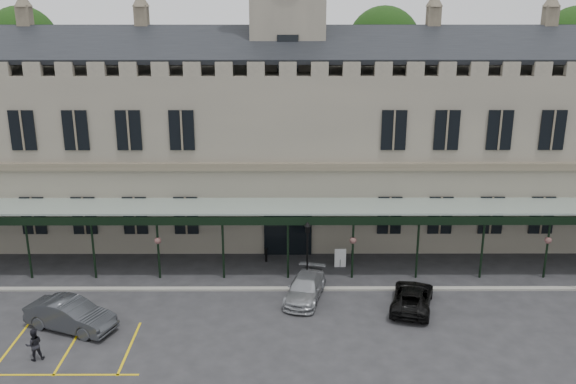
{
  "coord_description": "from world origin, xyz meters",
  "views": [
    {
      "loc": [
        -0.09,
        -29.41,
        17.19
      ],
      "look_at": [
        0.0,
        6.0,
        6.0
      ],
      "focal_mm": 40.0,
      "sensor_mm": 36.0,
      "label": 1
    }
  ],
  "objects_px": {
    "car_taxi": "(305,288)",
    "clock_tower": "(288,51)",
    "sign_board": "(340,258)",
    "car_left_b": "(71,315)",
    "station_building": "(288,145)",
    "lamp_post_mid": "(307,250)",
    "person_b": "(34,345)",
    "car_van": "(412,297)"
  },
  "relations": [
    {
      "from": "car_taxi",
      "to": "clock_tower",
      "type": "bearing_deg",
      "value": 108.42
    },
    {
      "from": "sign_board",
      "to": "car_left_b",
      "type": "height_order",
      "value": "car_left_b"
    },
    {
      "from": "station_building",
      "to": "lamp_post_mid",
      "type": "height_order",
      "value": "station_building"
    },
    {
      "from": "clock_tower",
      "to": "person_b",
      "type": "xyz_separation_m",
      "value": [
        -12.3,
        -18.08,
        -12.29
      ]
    },
    {
      "from": "car_left_b",
      "to": "person_b",
      "type": "distance_m",
      "value": 3.08
    },
    {
      "from": "station_building",
      "to": "clock_tower",
      "type": "bearing_deg",
      "value": 90.0
    },
    {
      "from": "car_left_b",
      "to": "car_taxi",
      "type": "relative_size",
      "value": 1.07
    },
    {
      "from": "station_building",
      "to": "person_b",
      "type": "height_order",
      "value": "station_building"
    },
    {
      "from": "car_left_b",
      "to": "sign_board",
      "type": "bearing_deg",
      "value": -40.43
    },
    {
      "from": "sign_board",
      "to": "station_building",
      "type": "bearing_deg",
      "value": 113.78
    },
    {
      "from": "car_van",
      "to": "car_taxi",
      "type": "bearing_deg",
      "value": 4.68
    },
    {
      "from": "station_building",
      "to": "sign_board",
      "type": "height_order",
      "value": "station_building"
    },
    {
      "from": "person_b",
      "to": "lamp_post_mid",
      "type": "bearing_deg",
      "value": -174.54
    },
    {
      "from": "lamp_post_mid",
      "to": "car_taxi",
      "type": "xyz_separation_m",
      "value": [
        -0.14,
        -1.24,
        -1.89
      ]
    },
    {
      "from": "clock_tower",
      "to": "person_b",
      "type": "bearing_deg",
      "value": -124.23
    },
    {
      "from": "clock_tower",
      "to": "car_taxi",
      "type": "height_order",
      "value": "clock_tower"
    },
    {
      "from": "station_building",
      "to": "lamp_post_mid",
      "type": "relative_size",
      "value": 13.9
    },
    {
      "from": "car_taxi",
      "to": "car_van",
      "type": "height_order",
      "value": "car_taxi"
    },
    {
      "from": "sign_board",
      "to": "car_van",
      "type": "distance_m",
      "value": 6.65
    },
    {
      "from": "car_left_b",
      "to": "person_b",
      "type": "xyz_separation_m",
      "value": [
        -0.8,
        -2.98,
        0.01
      ]
    },
    {
      "from": "station_building",
      "to": "car_van",
      "type": "xyz_separation_m",
      "value": [
        7.0,
        -12.69,
        -5.82
      ]
    },
    {
      "from": "station_building",
      "to": "car_van",
      "type": "height_order",
      "value": "station_building"
    },
    {
      "from": "station_building",
      "to": "car_left_b",
      "type": "relative_size",
      "value": 12.17
    },
    {
      "from": "station_building",
      "to": "car_left_b",
      "type": "height_order",
      "value": "station_building"
    },
    {
      "from": "clock_tower",
      "to": "lamp_post_mid",
      "type": "height_order",
      "value": "clock_tower"
    },
    {
      "from": "station_building",
      "to": "car_left_b",
      "type": "xyz_separation_m",
      "value": [
        -11.5,
        -15.01,
        -5.66
      ]
    },
    {
      "from": "car_left_b",
      "to": "car_van",
      "type": "xyz_separation_m",
      "value": [
        18.5,
        2.32,
        -0.17
      ]
    },
    {
      "from": "lamp_post_mid",
      "to": "clock_tower",
      "type": "bearing_deg",
      "value": 96.26
    },
    {
      "from": "station_building",
      "to": "car_taxi",
      "type": "bearing_deg",
      "value": -85.05
    },
    {
      "from": "station_building",
      "to": "sign_board",
      "type": "bearing_deg",
      "value": -64.5
    },
    {
      "from": "car_left_b",
      "to": "person_b",
      "type": "bearing_deg",
      "value": -173.43
    },
    {
      "from": "lamp_post_mid",
      "to": "car_left_b",
      "type": "xyz_separation_m",
      "value": [
        -12.64,
        -4.7,
        -1.75
      ]
    },
    {
      "from": "clock_tower",
      "to": "lamp_post_mid",
      "type": "relative_size",
      "value": 5.74
    },
    {
      "from": "lamp_post_mid",
      "to": "car_van",
      "type": "distance_m",
      "value": 6.61
    },
    {
      "from": "clock_tower",
      "to": "car_taxi",
      "type": "bearing_deg",
      "value": -85.09
    },
    {
      "from": "car_van",
      "to": "car_left_b",
      "type": "bearing_deg",
      "value": 22.55
    },
    {
      "from": "car_van",
      "to": "person_b",
      "type": "height_order",
      "value": "person_b"
    },
    {
      "from": "clock_tower",
      "to": "car_left_b",
      "type": "bearing_deg",
      "value": -127.29
    },
    {
      "from": "car_taxi",
      "to": "person_b",
      "type": "distance_m",
      "value": 14.78
    },
    {
      "from": "car_taxi",
      "to": "person_b",
      "type": "relative_size",
      "value": 2.79
    },
    {
      "from": "lamp_post_mid",
      "to": "car_van",
      "type": "height_order",
      "value": "lamp_post_mid"
    },
    {
      "from": "car_van",
      "to": "person_b",
      "type": "distance_m",
      "value": 20.02
    }
  ]
}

